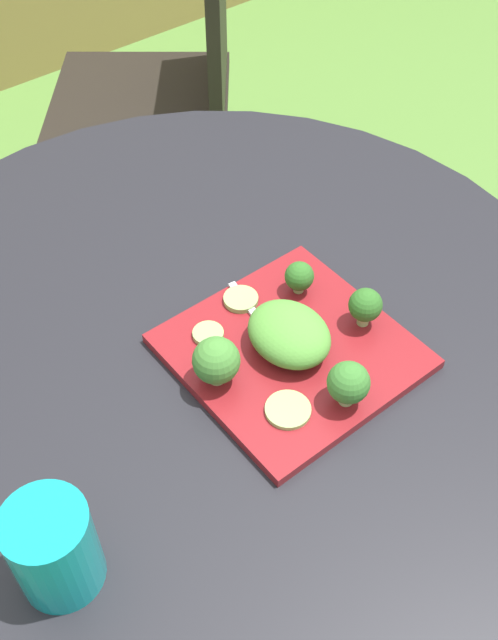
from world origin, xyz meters
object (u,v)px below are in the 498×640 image
at_px(salad_plate, 291,351).
at_px(fork, 265,328).
at_px(drinking_glass, 55,551).
at_px(patio_chair, 174,68).

xyz_separation_m(salad_plate, fork, (-0.01, 0.04, 0.01)).
relative_size(salad_plate, drinking_glass, 2.39).
height_order(drinking_glass, fork, drinking_glass).
relative_size(patio_chair, salad_plate, 3.30).
distance_m(patio_chair, salad_plate, 1.11).
bearing_deg(drinking_glass, patio_chair, 51.14).
distance_m(patio_chair, drinking_glass, 1.38).
bearing_deg(patio_chair, drinking_glass, -128.86).
xyz_separation_m(patio_chair, salad_plate, (-0.48, -0.98, 0.20)).
bearing_deg(patio_chair, fork, -117.47).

